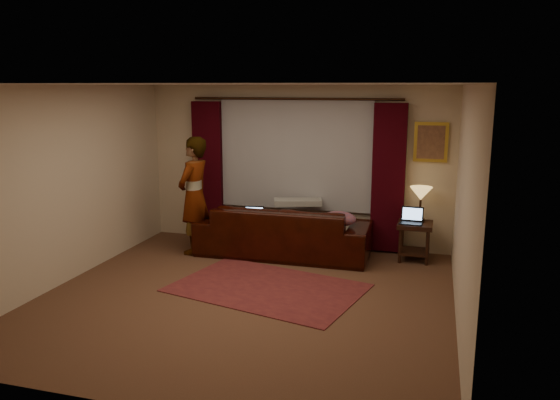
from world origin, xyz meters
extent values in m
cube|color=brown|center=(0.00, 0.00, -0.01)|extent=(5.00, 5.00, 0.01)
cube|color=silver|center=(0.00, 0.00, 2.60)|extent=(5.00, 5.00, 0.02)
cube|color=beige|center=(0.00, 2.50, 1.30)|extent=(5.00, 0.02, 2.60)
cube|color=beige|center=(0.00, -2.50, 1.30)|extent=(5.00, 0.02, 2.60)
cube|color=beige|center=(-2.50, 0.00, 1.30)|extent=(0.02, 5.00, 2.60)
cube|color=beige|center=(2.50, 0.00, 1.30)|extent=(0.02, 5.00, 2.60)
cube|color=#9F9FA7|center=(0.00, 2.44, 1.50)|extent=(2.50, 0.05, 1.80)
cube|color=black|center=(-1.50, 2.39, 1.18)|extent=(0.50, 0.14, 2.30)
cube|color=black|center=(1.50, 2.39, 1.18)|extent=(0.50, 0.14, 2.30)
cylinder|color=black|center=(0.00, 2.39, 2.38)|extent=(0.04, 0.04, 3.40)
cube|color=gold|center=(2.10, 2.47, 1.75)|extent=(0.50, 0.04, 0.60)
imported|color=black|center=(-0.02, 1.82, 0.53)|extent=(2.66, 1.16, 1.07)
cube|color=gray|center=(0.12, 2.15, 1.06)|extent=(0.80, 0.51, 0.09)
ellipsoid|color=#82475C|center=(0.86, 1.73, 0.64)|extent=(0.59, 0.50, 0.22)
cube|color=maroon|center=(0.17, 0.36, 0.01)|extent=(2.66, 2.08, 0.01)
cube|color=black|center=(1.95, 2.08, 0.29)|extent=(0.51, 0.51, 0.58)
imported|color=gray|center=(-1.38, 1.55, 0.91)|extent=(0.61, 0.61, 1.83)
camera|label=1|loc=(2.17, -6.04, 2.58)|focal=35.00mm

